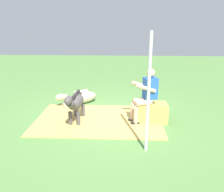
% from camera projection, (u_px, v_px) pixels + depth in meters
% --- Properties ---
extents(ground_plane, '(24.00, 24.00, 0.00)m').
position_uv_depth(ground_plane, '(104.00, 116.00, 6.27)').
color(ground_plane, '#568442').
extents(hay_patch, '(3.21, 2.10, 0.02)m').
position_uv_depth(hay_patch, '(99.00, 119.00, 6.03)').
color(hay_patch, tan).
rests_on(hay_patch, ground).
extents(hay_bale, '(0.80, 0.48, 0.47)m').
position_uv_depth(hay_bale, '(151.00, 112.00, 5.89)').
color(hay_bale, tan).
rests_on(hay_bale, ground).
extents(person_seated, '(0.72, 0.55, 1.35)m').
position_uv_depth(person_seated, '(146.00, 93.00, 5.71)').
color(person_seated, '#D8AD8C').
rests_on(person_seated, ground).
extents(pony_standing, '(0.36, 1.35, 0.88)m').
position_uv_depth(pony_standing, '(76.00, 103.00, 5.74)').
color(pony_standing, '#4C4747').
rests_on(pony_standing, ground).
extents(pony_lying, '(1.24, 1.02, 0.42)m').
position_uv_depth(pony_lying, '(80.00, 98.00, 7.19)').
color(pony_lying, tan).
rests_on(pony_lying, ground).
extents(tent_pole_left, '(0.06, 0.06, 2.28)m').
position_uv_depth(tent_pole_left, '(148.00, 95.00, 4.25)').
color(tent_pole_left, silver).
rests_on(tent_pole_left, ground).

